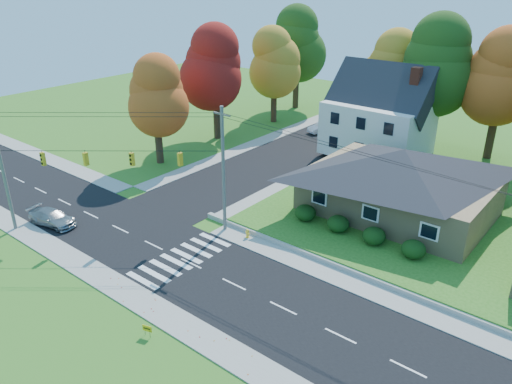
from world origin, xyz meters
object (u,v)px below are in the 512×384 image
white_car (323,127)px  fire_hydrant (248,234)px  silver_sedan (52,218)px  ranch_house (401,180)px

white_car → fire_hydrant: white_car is taller
silver_sedan → fire_hydrant: silver_sedan is taller
ranch_house → white_car: ranch_house is taller
ranch_house → silver_sedan: size_ratio=3.39×
silver_sedan → white_car: 35.13m
ranch_house → silver_sedan: ranch_house is taller
white_car → silver_sedan: bearing=-78.2°
ranch_house → fire_hydrant: 13.25m
fire_hydrant → ranch_house: bearing=55.9°
ranch_house → white_car: 23.70m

